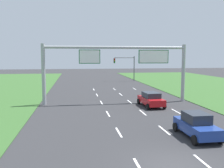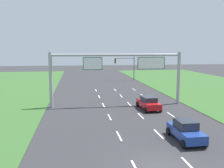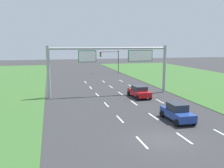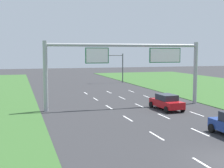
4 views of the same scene
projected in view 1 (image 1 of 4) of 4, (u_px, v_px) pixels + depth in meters
name	position (u px, v px, depth m)	size (l,w,h in m)	color
ground_plane	(173.00, 166.00, 12.73)	(200.00, 200.00, 0.00)	#2D2D30
lane_dashes_inner_left	(119.00, 132.00, 18.37)	(0.14, 50.40, 0.01)	white
lane_dashes_inner_right	(164.00, 130.00, 18.89)	(0.14, 50.40, 0.01)	white
lane_dashes_slip	(207.00, 128.00, 19.40)	(0.14, 50.40, 0.01)	white
car_near_red	(151.00, 99.00, 27.77)	(2.26, 4.38, 1.59)	red
car_lead_silver	(196.00, 125.00, 17.24)	(1.98, 4.11, 1.69)	navy
sign_gantry	(119.00, 62.00, 29.46)	(17.24, 0.44, 7.00)	#9EA0A5
traffic_light_mast	(126.00, 64.00, 55.72)	(4.76, 0.49, 5.60)	#47494F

